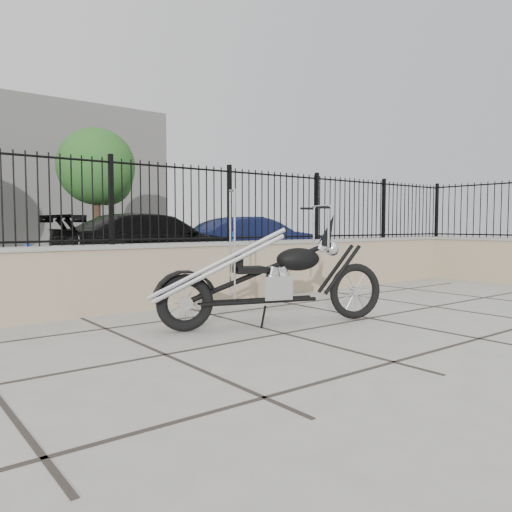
{
  "coord_description": "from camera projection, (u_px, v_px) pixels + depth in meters",
  "views": [
    {
      "loc": [
        -3.69,
        -4.21,
        1.24
      ],
      "look_at": [
        0.18,
        0.75,
        0.84
      ],
      "focal_mm": 35.0,
      "sensor_mm": 36.0,
      "label": 1
    }
  ],
  "objects": [
    {
      "name": "ground_plane",
      "position": [
        284.0,
        334.0,
        5.66
      ],
      "size": [
        90.0,
        90.0,
        0.0
      ],
      "primitive_type": "plane",
      "color": "#99968E",
      "rests_on": "ground"
    },
    {
      "name": "parking_lot",
      "position": [
        19.0,
        264.0,
        15.49
      ],
      "size": [
        30.0,
        30.0,
        0.0
      ],
      "primitive_type": "plane",
      "color": "black",
      "rests_on": "ground"
    },
    {
      "name": "retaining_wall",
      "position": [
        176.0,
        274.0,
        7.6
      ],
      "size": [
        14.0,
        0.36,
        0.96
      ],
      "primitive_type": "cube",
      "color": "gray",
      "rests_on": "ground_plane"
    },
    {
      "name": "wall_return",
      "position": [
        481.0,
        259.0,
        10.86
      ],
      "size": [
        0.36,
        2.5,
        0.96
      ],
      "primitive_type": "cube",
      "color": "gray",
      "rests_on": "ground_plane"
    },
    {
      "name": "iron_fence",
      "position": [
        175.0,
        203.0,
        7.53
      ],
      "size": [
        14.0,
        0.08,
        1.2
      ],
      "primitive_type": "cube",
      "color": "black",
      "rests_on": "retaining_wall"
    },
    {
      "name": "fence_return",
      "position": [
        483.0,
        210.0,
        10.79
      ],
      "size": [
        0.08,
        2.3,
        1.2
      ],
      "primitive_type": "cube",
      "color": "black",
      "rests_on": "wall_return"
    },
    {
      "name": "chopper_motorcycle",
      "position": [
        271.0,
        257.0,
        6.07
      ],
      "size": [
        2.81,
        1.35,
        1.68
      ],
      "primitive_type": null,
      "rotation": [
        0.0,
        0.0,
        -0.32
      ],
      "color": "black",
      "rests_on": "ground_plane"
    },
    {
      "name": "car_black",
      "position": [
        155.0,
        243.0,
        12.93
      ],
      "size": [
        5.42,
        2.66,
        1.52
      ],
      "primitive_type": "imported",
      "rotation": [
        0.0,
        0.0,
        1.68
      ],
      "color": "black",
      "rests_on": "parking_lot"
    },
    {
      "name": "car_blue",
      "position": [
        254.0,
        241.0,
        15.05
      ],
      "size": [
        4.63,
        2.26,
        1.46
      ],
      "primitive_type": "imported",
      "rotation": [
        0.0,
        0.0,
        1.41
      ],
      "color": "#0F1538",
      "rests_on": "parking_lot"
    },
    {
      "name": "bollard_a",
      "position": [
        28.0,
        272.0,
        8.25
      ],
      "size": [
        0.14,
        0.14,
        0.91
      ],
      "primitive_type": "cylinder",
      "rotation": [
        0.0,
        0.0,
        0.43
      ],
      "color": "blue",
      "rests_on": "ground_plane"
    },
    {
      "name": "bollard_b",
      "position": [
        231.0,
        257.0,
        10.62
      ],
      "size": [
        0.16,
        0.16,
        1.09
      ],
      "primitive_type": "cylinder",
      "rotation": [
        0.0,
        0.0,
        -0.24
      ],
      "color": "#0B59B2",
      "rests_on": "ground_plane"
    },
    {
      "name": "bollard_c",
      "position": [
        326.0,
        251.0,
        13.11
      ],
      "size": [
        0.13,
        0.13,
        1.07
      ],
      "primitive_type": "cylinder",
      "rotation": [
        0.0,
        0.0,
        0.04
      ],
      "color": "blue",
      "rests_on": "ground_plane"
    },
    {
      "name": "tree_right",
      "position": [
        96.0,
        163.0,
        21.18
      ],
      "size": [
        3.26,
        3.26,
        5.5
      ],
      "rotation": [
        0.0,
        0.0,
        0.17
      ],
      "color": "#382619",
      "rests_on": "ground_plane"
    }
  ]
}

